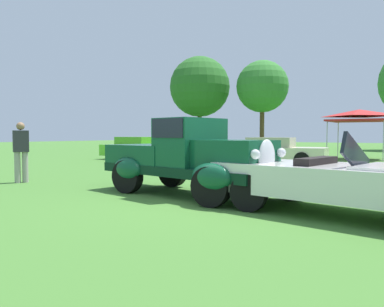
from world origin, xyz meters
The scene contains 9 objects.
ground_plane centered at (0.00, 0.00, 0.00)m, with size 120.00×120.00×0.00m, color #42752D.
feature_pickup_truck centered at (-0.42, 0.46, 0.86)m, with size 4.47×2.42×1.70m.
neighbor_convertible centered at (2.99, 0.05, 0.58)m, with size 4.50×2.35×1.40m.
show_car_lime centered at (-9.03, 8.93, 0.60)m, with size 4.67×2.02×1.22m.
show_car_cream centered at (-1.75, 9.34, 0.60)m, with size 4.47×2.21×1.22m.
spectator_near_truck centered at (-5.56, -0.19, 0.91)m, with size 0.40×0.47×1.69m.
canopy_tent_left_field centered at (0.62, 15.91, 2.42)m, with size 3.03×3.03×2.71m.
treeline_far_left centered at (-16.66, 27.58, 6.27)m, with size 6.21×6.21×9.39m.
treeline_mid_left centered at (-10.30, 28.90, 6.01)m, with size 5.06×5.06×8.56m.
Camera 1 is at (4.23, -6.66, 1.35)m, focal length 36.01 mm.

